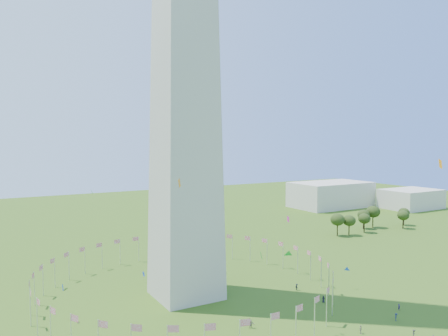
# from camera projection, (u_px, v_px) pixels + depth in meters

# --- Properties ---
(flag_ring) EXTENTS (80.24, 80.24, 9.00)m
(flag_ring) POSITION_uv_depth(u_px,v_px,m) (186.00, 280.00, 121.88)
(flag_ring) COLOR silver
(flag_ring) RESTS_ON ground
(gov_building_east_a) EXTENTS (50.00, 30.00, 16.00)m
(gov_building_east_a) POSITION_uv_depth(u_px,v_px,m) (331.00, 194.00, 282.90)
(gov_building_east_a) COLOR beige
(gov_building_east_a) RESTS_ON ground
(gov_building_east_b) EXTENTS (35.00, 25.00, 12.00)m
(gov_building_east_b) POSITION_uv_depth(u_px,v_px,m) (411.00, 199.00, 277.06)
(gov_building_east_b) COLOR beige
(gov_building_east_b) RESTS_ON ground
(kites_aloft) EXTENTS (91.24, 74.19, 35.35)m
(kites_aloft) POSITION_uv_depth(u_px,v_px,m) (281.00, 238.00, 107.01)
(kites_aloft) COLOR green
(kites_aloft) RESTS_ON ground
(tree_line_east) EXTENTS (53.15, 15.31, 10.70)m
(tree_line_east) POSITION_uv_depth(u_px,v_px,m) (369.00, 221.00, 209.19)
(tree_line_east) COLOR #314617
(tree_line_east) RESTS_ON ground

